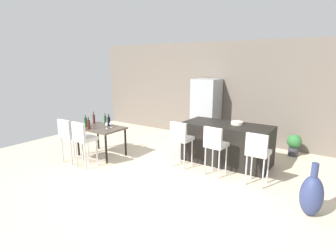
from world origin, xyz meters
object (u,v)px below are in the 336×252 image
bar_chair_right (258,151)px  dining_chair_near (69,134)px  bar_chair_left (181,137)px  bar_chair_middle (215,143)px  wine_bottle_left (86,122)px  wine_glass_end (106,124)px  kitchen_island (226,143)px  potted_plant (294,144)px  wine_bottle_far (89,124)px  refrigerator (206,110)px  dining_chair_far (83,137)px  floor_vase (311,195)px  fruit_bowl (237,123)px  dining_table (101,130)px  wine_bottle_corner (109,121)px  wine_bottle_middle (94,119)px  wine_glass_right (111,123)px  wine_bottle_near (105,120)px

bar_chair_right → dining_chair_near: same height
bar_chair_left → bar_chair_middle: bearing=0.0°
wine_bottle_left → wine_glass_end: 0.56m
wine_bottle_left → kitchen_island: bearing=26.1°
bar_chair_middle → potted_plant: 2.55m
wine_bottle_far → refrigerator: (1.63, 3.02, 0.06)m
bar_chair_left → dining_chair_far: 2.17m
wine_glass_end → refrigerator: 3.04m
kitchen_island → potted_plant: kitchen_island is taller
wine_glass_end → potted_plant: size_ratio=0.32×
kitchen_island → floor_vase: kitchen_island is taller
fruit_bowl → dining_table: bearing=-154.2°
bar_chair_left → refrigerator: (-0.50, 2.25, 0.22)m
wine_bottle_far → floor_vase: 4.87m
wine_bottle_left → floor_vase: bearing=1.0°
bar_chair_left → wine_glass_end: (-1.82, -0.49, 0.17)m
bar_chair_middle → dining_chair_near: (-3.12, -1.22, 0.00)m
wine_bottle_corner → dining_chair_near: bearing=-108.7°
kitchen_island → potted_plant: size_ratio=3.66×
dining_chair_near → wine_bottle_far: (0.17, 0.45, 0.16)m
wine_bottle_middle → floor_vase: bearing=-3.4°
dining_table → floor_vase: floor_vase is taller
bar_chair_middle → wine_bottle_left: size_ratio=3.51×
floor_vase → bar_chair_left: bearing=167.9°
kitchen_island → wine_bottle_far: 3.32m
dining_chair_far → wine_glass_right: bearing=91.1°
dining_table → wine_glass_right: (0.23, 0.11, 0.21)m
bar_chair_right → fruit_bowl: bar_chair_right is taller
bar_chair_right → wine_bottle_corner: size_ratio=3.45×
wine_bottle_left → potted_plant: bearing=33.8°
refrigerator → dining_table: bearing=-119.7°
bar_chair_middle → dining_chair_near: same height
dining_chair_near → wine_bottle_near: 1.04m
wine_bottle_near → wine_bottle_far: 0.57m
potted_plant → floor_vase: bearing=-75.6°
bar_chair_middle → wine_bottle_left: bar_chair_middle is taller
dining_table → wine_bottle_middle: (-0.47, 0.19, 0.21)m
bar_chair_left → dining_chair_near: same height
wine_glass_right → floor_vase: wine_glass_right is taller
bar_chair_left → wine_bottle_left: (-2.36, -0.67, 0.17)m
bar_chair_left → potted_plant: bearing=48.5°
dining_chair_far → kitchen_island: bearing=39.2°
dining_chair_near → kitchen_island: bearing=34.2°
bar_chair_right → floor_vase: bearing=-29.8°
bar_chair_right → wine_bottle_corner: bearing=-176.0°
dining_table → fruit_bowl: bearing=25.8°
wine_glass_right → potted_plant: 4.63m
dining_chair_near → wine_bottle_left: size_ratio=3.51×
wine_bottle_near → wine_bottle_corner: bearing=-17.1°
wine_glass_right → refrigerator: size_ratio=0.09×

